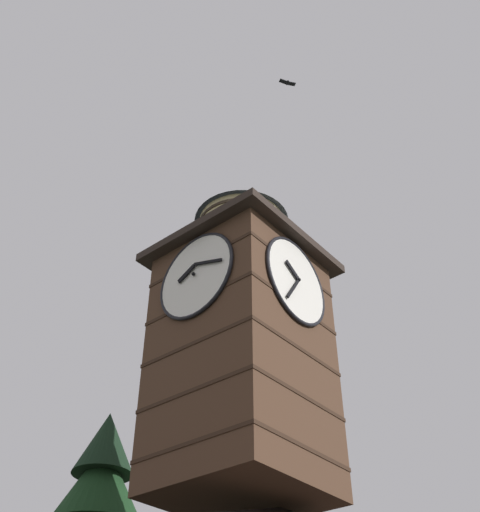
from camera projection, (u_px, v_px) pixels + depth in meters
name	position (u px, v px, depth m)	size (l,w,h in m)	color
clock_tower	(242.00, 337.00, 17.61)	(4.40, 4.40, 9.76)	#4C3323
flying_bird_high	(287.00, 83.00, 24.29)	(0.62, 0.46, 0.12)	black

